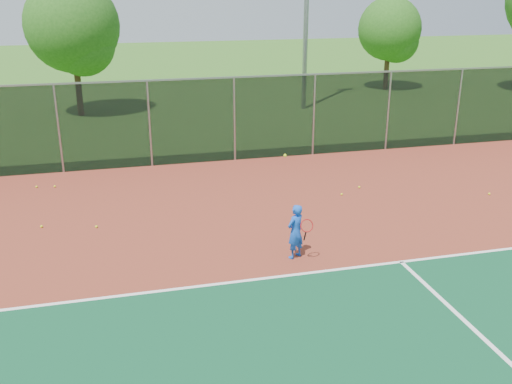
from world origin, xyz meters
TOP-DOWN VIEW (x-y plane):
  - ground at (0.00, 0.00)m, footprint 120.00×120.00m
  - court_apron at (0.00, 2.00)m, footprint 30.00×20.00m
  - fence_back at (0.00, 12.00)m, footprint 30.00×0.06m
  - tennis_player at (-0.30, 3.84)m, footprint 0.59×0.67m
  - practice_ball_1 at (2.36, 7.52)m, footprint 0.07×0.07m
  - practice_ball_3 at (6.74, 6.46)m, footprint 0.07×0.07m
  - practice_ball_4 at (3.15, 7.99)m, footprint 0.07×0.07m
  - practice_ball_5 at (-4.85, 6.76)m, footprint 0.07×0.07m
  - practice_ball_6 at (-6.25, 7.12)m, footprint 0.07×0.07m
  - practice_ball_7 at (-6.73, 10.48)m, footprint 0.07×0.07m
  - practice_ball_8 at (-6.17, 10.39)m, footprint 0.07×0.07m
  - tree_back_left at (-5.67, 21.37)m, footprint 4.42×4.42m
  - tree_back_mid at (12.28, 24.58)m, footprint 3.74×3.74m

SIDE VIEW (x-z plane):
  - ground at x=0.00m, z-range 0.00..0.00m
  - court_apron at x=0.00m, z-range 0.00..0.02m
  - practice_ball_1 at x=2.36m, z-range 0.02..0.09m
  - practice_ball_3 at x=6.74m, z-range 0.02..0.09m
  - practice_ball_4 at x=3.15m, z-range 0.02..0.09m
  - practice_ball_5 at x=-4.85m, z-range 0.02..0.09m
  - practice_ball_6 at x=-6.25m, z-range 0.02..0.09m
  - practice_ball_7 at x=-6.73m, z-range 0.02..0.09m
  - practice_ball_8 at x=-6.17m, z-range 0.02..0.09m
  - tennis_player at x=-0.30m, z-range -0.57..1.94m
  - fence_back at x=0.00m, z-range 0.05..3.08m
  - tree_back_mid at x=12.28m, z-range 0.70..6.20m
  - tree_back_left at x=-5.67m, z-range 0.83..7.31m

